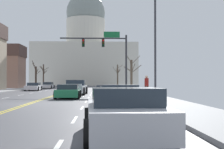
% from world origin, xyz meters
% --- Properties ---
extents(ground, '(20.00, 180.00, 0.20)m').
position_xyz_m(ground, '(0.00, -0.00, 0.02)').
color(ground, '#4A4A4F').
extents(signal_gantry, '(7.91, 0.41, 7.13)m').
position_xyz_m(signal_gantry, '(5.43, 17.39, 5.20)').
color(signal_gantry, '#28282D').
rests_on(signal_gantry, ground).
extents(street_lamp_right, '(2.28, 0.24, 7.69)m').
position_xyz_m(street_lamp_right, '(7.90, 1.06, 4.71)').
color(street_lamp_right, '#333338').
rests_on(street_lamp_right, ground).
extents(capitol_building, '(31.81, 21.55, 32.32)m').
position_xyz_m(capitol_building, '(0.00, 83.94, 10.43)').
color(capitol_building, beige).
rests_on(capitol_building, ground).
extents(pickup_truck_near_00, '(2.48, 5.76, 1.53)m').
position_xyz_m(pickup_truck_near_00, '(1.90, 13.42, 0.69)').
color(pickup_truck_near_00, '#ADB2B7').
rests_on(pickup_truck_near_00, ground).
extents(sedan_near_01, '(2.06, 4.43, 1.14)m').
position_xyz_m(sedan_near_01, '(1.86, 6.05, 0.54)').
color(sedan_near_01, '#1E7247').
rests_on(sedan_near_01, ground).
extents(sedan_near_02, '(2.04, 4.27, 1.17)m').
position_xyz_m(sedan_near_02, '(5.05, 0.05, 0.56)').
color(sedan_near_02, '#B71414').
rests_on(sedan_near_02, ground).
extents(sedan_near_03, '(2.09, 4.63, 1.26)m').
position_xyz_m(sedan_near_03, '(5.27, -5.69, 0.59)').
color(sedan_near_03, navy).
rests_on(sedan_near_03, ground).
extents(sedan_near_04, '(2.17, 4.62, 1.27)m').
position_xyz_m(sedan_near_04, '(5.05, -12.32, 0.59)').
color(sedan_near_04, silver).
rests_on(sedan_near_04, ground).
extents(sedan_oncoming_00, '(2.13, 4.57, 1.17)m').
position_xyz_m(sedan_oncoming_00, '(-5.23, 27.15, 0.56)').
color(sedan_oncoming_00, silver).
rests_on(sedan_oncoming_00, ground).
extents(sedan_oncoming_01, '(2.15, 4.73, 1.20)m').
position_xyz_m(sedan_oncoming_01, '(-5.32, 40.83, 0.56)').
color(sedan_oncoming_01, silver).
rests_on(sedan_oncoming_01, ground).
extents(bare_tree_00, '(2.33, 2.57, 5.00)m').
position_xyz_m(bare_tree_00, '(8.62, 52.94, 2.80)').
color(bare_tree_00, brown).
rests_on(bare_tree_00, ground).
extents(bare_tree_01, '(1.88, 1.78, 5.23)m').
position_xyz_m(bare_tree_01, '(-8.03, 43.07, 2.38)').
color(bare_tree_01, '#423328').
rests_on(bare_tree_01, ground).
extents(bare_tree_02, '(2.38, 2.01, 4.89)m').
position_xyz_m(bare_tree_02, '(8.90, 24.11, 2.43)').
color(bare_tree_02, brown).
rests_on(bare_tree_02, ground).
extents(bare_tree_03, '(2.26, 2.69, 4.98)m').
position_xyz_m(bare_tree_03, '(-8.01, 51.52, 2.85)').
color(bare_tree_03, '#423328').
rests_on(bare_tree_03, ground).
extents(pedestrian_00, '(0.35, 0.34, 1.74)m').
position_xyz_m(pedestrian_00, '(8.33, 5.94, 1.11)').
color(pedestrian_00, '#4C4238').
rests_on(pedestrian_00, ground).
extents(bicycle_parked, '(0.12, 1.77, 0.85)m').
position_xyz_m(bicycle_parked, '(8.28, 1.80, 0.49)').
color(bicycle_parked, black).
rests_on(bicycle_parked, ground).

